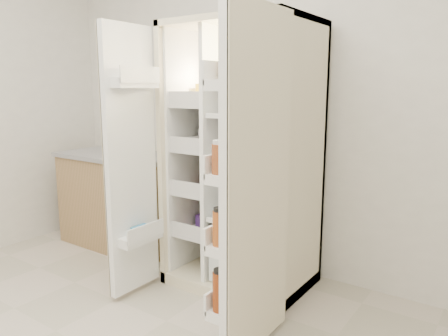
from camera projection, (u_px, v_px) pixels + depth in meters
The scene contains 5 objects.
wall_back at pixel (263, 91), 3.17m from camera, with size 4.00×0.02×2.70m, color silver.
refrigerator at pixel (248, 179), 2.96m from camera, with size 0.92×0.70×1.80m.
freezer_door at pixel (131, 163), 2.74m from camera, with size 0.15×0.40×1.72m.
fridge_door at pixel (254, 189), 2.11m from camera, with size 0.17×0.58×1.72m.
kitchen_counter at pixel (123, 199), 3.73m from camera, with size 1.12×0.60×0.82m.
Camera 1 is at (1.62, -0.81, 1.36)m, focal length 34.00 mm.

